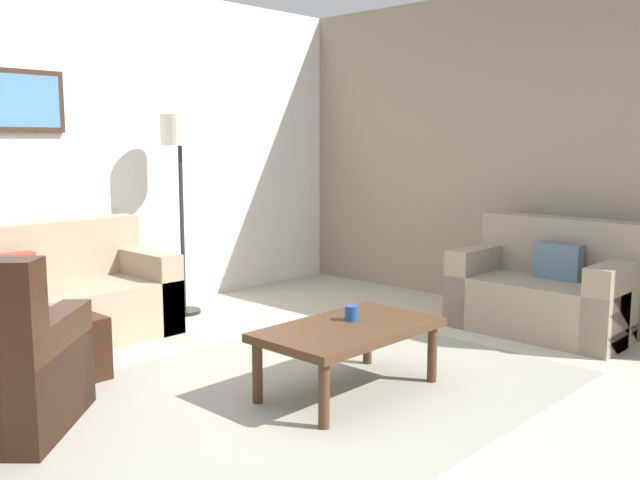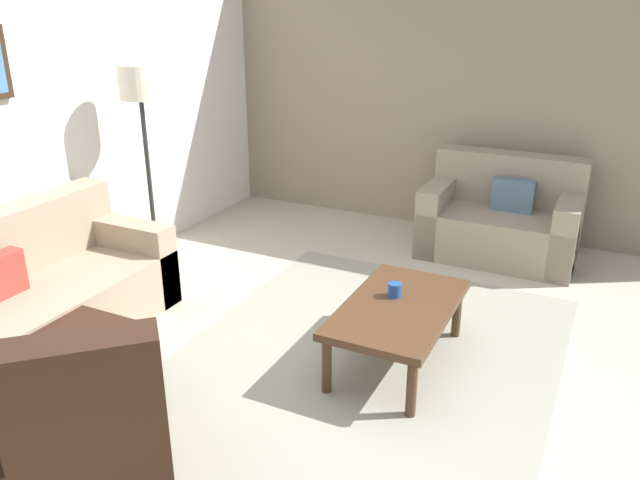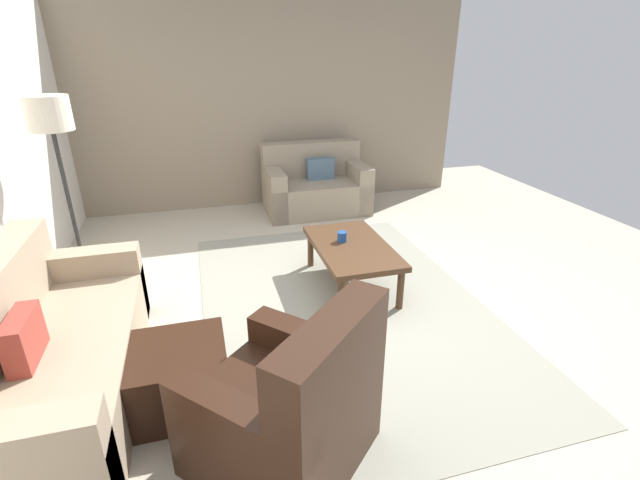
{
  "view_description": "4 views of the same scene",
  "coord_description": "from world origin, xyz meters",
  "views": [
    {
      "loc": [
        0.32,
        -3.39,
        2.37
      ],
      "look_at": [
        0.21,
        0.26,
        0.89
      ],
      "focal_mm": 39.56,
      "sensor_mm": 36.0,
      "label": 1
    },
    {
      "loc": [
        -1.64,
        -2.62,
        2.34
      ],
      "look_at": [
        0.18,
        0.17,
        0.84
      ],
      "focal_mm": 25.01,
      "sensor_mm": 36.0,
      "label": 2
    },
    {
      "loc": [
        -2.82,
        -1.35,
        2.46
      ],
      "look_at": [
        -0.26,
        0.58,
        0.76
      ],
      "focal_mm": 33.05,
      "sensor_mm": 36.0,
      "label": 3
    },
    {
      "loc": [
        -3.42,
        0.65,
        1.92
      ],
      "look_at": [
        -0.17,
        0.48,
        0.7
      ],
      "focal_mm": 28.59,
      "sensor_mm": 36.0,
      "label": 4
    }
  ],
  "objects": [
    {
      "name": "ground_plane",
      "position": [
        0.0,
        0.0,
        0.0
      ],
      "size": [
        8.0,
        8.0,
        0.0
      ],
      "primitive_type": "plane",
      "color": "gray"
    },
    {
      "name": "coffee_table",
      "position": [
        -0.03,
        0.13,
        0.36
      ],
      "size": [
        1.1,
        0.64,
        0.41
      ],
      "color": "#382316",
      "rests_on": "ground_plane"
    },
    {
      "name": "cup",
      "position": [
        0.12,
        0.06,
        0.46
      ],
      "size": [
        0.08,
        0.08,
        0.09
      ],
      "primitive_type": "cylinder",
      "color": "#1E478C",
      "rests_on": "coffee_table"
    },
    {
      "name": "lamp_standing",
      "position": [
        1.55,
        1.94,
        1.41
      ],
      "size": [
        0.32,
        0.32,
        1.71
      ],
      "color": "black",
      "rests_on": "ground_plane"
    },
    {
      "name": "area_rug",
      "position": [
        0.0,
        0.0,
        0.0
      ],
      "size": [
        3.24,
        2.25,
        0.01
      ],
      "primitive_type": "cube",
      "color": "#7A685D",
      "rests_on": "ground_plane"
    },
    {
      "name": "framed_artwork",
      "position": [
        0.04,
        2.51,
        1.54
      ],
      "size": [
        0.8,
        0.04,
        0.55
      ],
      "color": "#382316"
    },
    {
      "name": "couch_loveseat",
      "position": [
        2.46,
        -0.04,
        0.3
      ],
      "size": [
        0.86,
        1.31,
        0.88
      ],
      "color": "tan",
      "rests_on": "ground_plane"
    },
    {
      "name": "ottoman",
      "position": [
        -0.77,
        0.45,
        0.2
      ],
      "size": [
        0.56,
        0.56,
        0.4
      ],
      "primitive_type": "cube",
      "color": "#4C2819",
      "rests_on": "ground_plane"
    },
    {
      "name": "stone_feature_panel",
      "position": [
        3.0,
        0.0,
        1.4
      ],
      "size": [
        0.12,
        5.2,
        2.8
      ],
      "primitive_type": "cube",
      "color": "gray",
      "rests_on": "ground_plane"
    },
    {
      "name": "rear_partition",
      "position": [
        0.0,
        2.6,
        1.4
      ],
      "size": [
        6.0,
        0.12,
        2.8
      ],
      "primitive_type": "cube",
      "color": "silver",
      "rests_on": "ground_plane"
    },
    {
      "name": "couch_main",
      "position": [
        0.18,
        2.11,
        0.3
      ],
      "size": [
        2.05,
        0.87,
        0.88
      ],
      "color": "gray",
      "rests_on": "ground_plane"
    }
  ]
}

